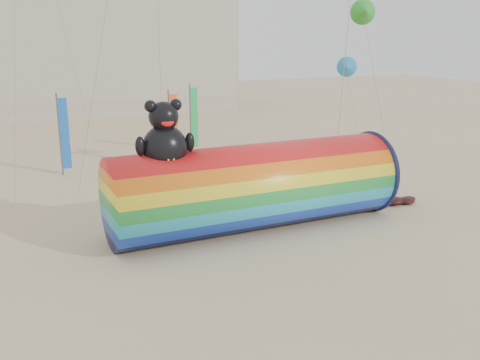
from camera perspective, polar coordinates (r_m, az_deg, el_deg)
name	(u,v)px	position (r m, az deg, el deg)	size (l,w,h in m)	color
ground	(245,244)	(22.92, 0.49, -6.83)	(160.00, 160.00, 0.00)	#CCB58C
windsock_assembly	(256,184)	(24.29, 1.67, -0.45)	(13.43, 4.09, 6.19)	red
kite_handler	(351,181)	(29.98, 11.78, -0.10)	(0.64, 0.42, 1.75)	slate
fabric_bundle	(395,201)	(29.38, 16.24, -2.13)	(2.62, 1.35, 0.41)	#3D0E0B
festival_banners	(147,126)	(37.22, -9.92, 5.67)	(10.46, 3.98, 5.20)	#59595E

